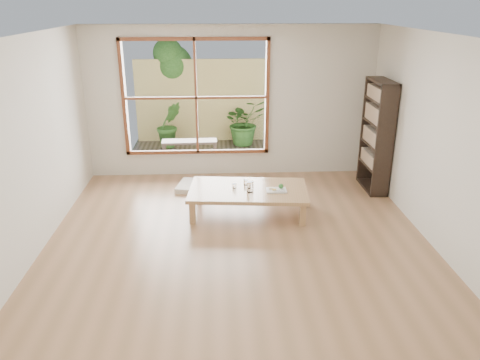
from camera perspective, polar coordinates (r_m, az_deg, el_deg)
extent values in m
plane|color=#A67853|center=(6.34, -0.30, -6.81)|extent=(5.00, 5.00, 0.00)
cube|color=#AB7D53|center=(6.87, 1.00, -1.28)|extent=(1.80, 1.12, 0.05)
cube|color=#AB7D53|center=(6.64, -5.80, -3.98)|extent=(0.09, 0.09, 0.32)
cube|color=#AB7D53|center=(7.37, -4.97, -1.36)|extent=(0.09, 0.09, 0.32)
cube|color=#AB7D53|center=(6.61, 7.65, -4.19)|extent=(0.09, 0.09, 0.32)
cube|color=#AB7D53|center=(7.34, 7.12, -1.54)|extent=(0.09, 0.09, 0.32)
cube|color=beige|center=(7.89, -5.45, -0.75)|extent=(0.67, 0.67, 0.08)
cube|color=black|center=(7.92, 16.33, 5.15)|extent=(0.29, 0.81, 1.81)
cylinder|color=silver|center=(6.72, 1.20, -0.84)|extent=(0.09, 0.09, 0.16)
cylinder|color=silver|center=(6.89, 1.38, -0.55)|extent=(0.07, 0.07, 0.10)
cylinder|color=silver|center=(6.99, 0.72, -0.28)|extent=(0.06, 0.06, 0.08)
cylinder|color=silver|center=(6.87, -0.68, -0.73)|extent=(0.06, 0.06, 0.07)
cube|color=white|center=(6.80, 4.44, -1.25)|extent=(0.30, 0.21, 0.02)
sphere|color=#2C6829|center=(6.83, 5.02, -0.75)|extent=(0.07, 0.07, 0.07)
cube|color=gold|center=(6.75, 4.23, -1.21)|extent=(0.05, 0.04, 0.03)
cube|color=beige|center=(6.82, 3.80, -1.01)|extent=(0.06, 0.05, 0.02)
cylinder|color=silver|center=(6.74, 4.77, -1.32)|extent=(0.17, 0.01, 0.01)
cube|color=#3A342A|center=(9.63, -4.85, 3.09)|extent=(2.80, 2.00, 0.05)
cube|color=black|center=(9.33, -6.18, 4.68)|extent=(1.09, 0.35, 0.05)
cube|color=black|center=(9.30, -9.25, 3.36)|extent=(0.06, 0.06, 0.30)
cube|color=black|center=(9.52, -9.15, 3.79)|extent=(0.06, 0.06, 0.30)
cube|color=black|center=(9.27, -3.05, 3.55)|extent=(0.06, 0.06, 0.30)
cube|color=black|center=(9.50, -3.10, 3.98)|extent=(0.06, 0.06, 0.30)
cube|color=#D3C06C|center=(10.37, -4.84, 9.54)|extent=(2.80, 0.06, 1.80)
imported|color=#346525|center=(10.12, 0.53, 7.09)|extent=(1.09, 1.02, 0.98)
imported|color=#346525|center=(10.03, -8.62, 6.69)|extent=(0.66, 0.61, 0.97)
cylinder|color=#4C3D2D|center=(10.73, -8.57, 9.23)|extent=(0.14, 0.14, 1.60)
sphere|color=#346525|center=(10.58, -8.16, 13.76)|extent=(0.84, 0.84, 0.84)
sphere|color=#346525|center=(10.71, -9.54, 12.69)|extent=(0.70, 0.70, 0.70)
sphere|color=#346525|center=(10.46, -8.79, 15.03)|extent=(0.64, 0.64, 0.64)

